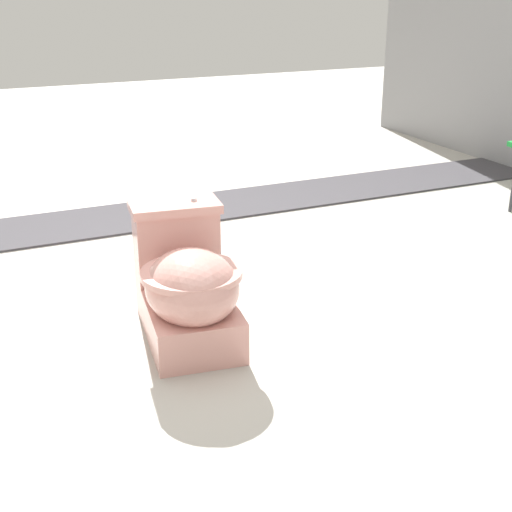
# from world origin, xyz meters

# --- Properties ---
(ground_plane) EXTENTS (14.00, 14.00, 0.00)m
(ground_plane) POSITION_xyz_m (0.00, 0.00, 0.00)
(ground_plane) COLOR #B7B2A8
(gravel_strip) EXTENTS (0.56, 8.00, 0.01)m
(gravel_strip) POSITION_xyz_m (-1.28, 0.50, 0.01)
(gravel_strip) COLOR #423F44
(gravel_strip) RESTS_ON ground
(toilet) EXTENTS (0.68, 0.46, 0.52)m
(toilet) POSITION_xyz_m (0.29, -0.20, 0.22)
(toilet) COLOR #E09E93
(toilet) RESTS_ON ground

